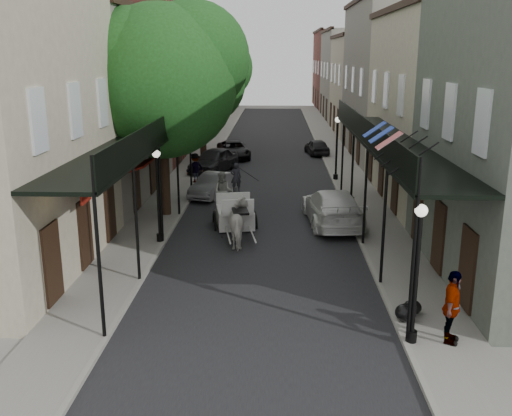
# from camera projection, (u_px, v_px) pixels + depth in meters

# --- Properties ---
(ground) EXTENTS (140.00, 140.00, 0.00)m
(ground) POSITION_uv_depth(u_px,v_px,m) (257.00, 310.00, 17.00)
(ground) COLOR gray
(ground) RESTS_ON ground
(road) EXTENTS (8.00, 90.00, 0.01)m
(road) POSITION_uv_depth(u_px,v_px,m) (268.00, 174.00, 36.29)
(road) COLOR black
(road) RESTS_ON ground
(sidewalk_left) EXTENTS (2.20, 90.00, 0.12)m
(sidewalk_left) POSITION_uv_depth(u_px,v_px,m) (190.00, 172.00, 36.45)
(sidewalk_left) COLOR gray
(sidewalk_left) RESTS_ON ground
(sidewalk_right) EXTENTS (2.20, 90.00, 0.12)m
(sidewalk_right) POSITION_uv_depth(u_px,v_px,m) (347.00, 174.00, 36.10)
(sidewalk_right) COLOR gray
(sidewalk_right) RESTS_ON ground
(building_row_left) EXTENTS (5.00, 80.00, 10.50)m
(building_row_left) POSITION_uv_depth(u_px,v_px,m) (161.00, 82.00, 44.86)
(building_row_left) COLOR #BCB396
(building_row_left) RESTS_ON ground
(building_row_right) EXTENTS (5.00, 80.00, 10.50)m
(building_row_right) POSITION_uv_depth(u_px,v_px,m) (381.00, 82.00, 44.27)
(building_row_right) COLOR gray
(building_row_right) RESTS_ON ground
(gallery_left) EXTENTS (2.20, 18.05, 4.88)m
(gallery_left) POSITION_uv_depth(u_px,v_px,m) (144.00, 140.00, 22.84)
(gallery_left) COLOR black
(gallery_left) RESTS_ON sidewalk_left
(gallery_right) EXTENTS (2.20, 18.05, 4.88)m
(gallery_right) POSITION_uv_depth(u_px,v_px,m) (384.00, 141.00, 22.50)
(gallery_right) COLOR black
(gallery_right) RESTS_ON sidewalk_right
(tree_near) EXTENTS (7.31, 6.80, 9.63)m
(tree_near) POSITION_uv_depth(u_px,v_px,m) (170.00, 75.00, 25.26)
(tree_near) COLOR #382619
(tree_near) RESTS_ON sidewalk_left
(tree_far) EXTENTS (6.45, 6.00, 8.61)m
(tree_far) POSITION_uv_depth(u_px,v_px,m) (207.00, 77.00, 38.94)
(tree_far) COLOR #382619
(tree_far) RESTS_ON sidewalk_left
(lamppost_right_near) EXTENTS (0.32, 0.32, 3.71)m
(lamppost_right_near) POSITION_uv_depth(u_px,v_px,m) (416.00, 272.00, 14.39)
(lamppost_right_near) COLOR black
(lamppost_right_near) RESTS_ON sidewalk_right
(lamppost_left) EXTENTS (0.32, 0.32, 3.71)m
(lamppost_left) POSITION_uv_depth(u_px,v_px,m) (158.00, 194.00, 22.39)
(lamppost_left) COLOR black
(lamppost_left) RESTS_ON sidewalk_left
(lamppost_right_far) EXTENTS (0.32, 0.32, 3.71)m
(lamppost_right_far) POSITION_uv_depth(u_px,v_px,m) (337.00, 147.00, 33.68)
(lamppost_right_far) COLOR black
(lamppost_right_far) RESTS_ON sidewalk_right
(horse) EXTENTS (1.31, 2.27, 1.81)m
(horse) POSITION_uv_depth(u_px,v_px,m) (241.00, 223.00, 22.58)
(horse) COLOR silver
(horse) RESTS_ON ground
(carriage) EXTENTS (2.10, 2.87, 3.02)m
(carriage) POSITION_uv_depth(u_px,v_px,m) (234.00, 199.00, 25.20)
(carriage) COLOR black
(carriage) RESTS_ON ground
(pedestrian_walking) EXTENTS (1.00, 0.79, 1.98)m
(pedestrian_walking) POSITION_uv_depth(u_px,v_px,m) (223.00, 192.00, 27.32)
(pedestrian_walking) COLOR #A8A89F
(pedestrian_walking) RESTS_ON ground
(pedestrian_sidewalk_left) EXTENTS (1.24, 1.20, 1.70)m
(pedestrian_sidewalk_left) POSITION_uv_depth(u_px,v_px,m) (195.00, 168.00, 33.23)
(pedestrian_sidewalk_left) COLOR gray
(pedestrian_sidewalk_left) RESTS_ON sidewalk_left
(pedestrian_sidewalk_right) EXTENTS (0.89, 1.25, 1.97)m
(pedestrian_sidewalk_right) POSITION_uv_depth(u_px,v_px,m) (452.00, 307.00, 14.60)
(pedestrian_sidewalk_right) COLOR gray
(pedestrian_sidewalk_right) RESTS_ON sidewalk_right
(car_left_near) EXTENTS (3.32, 4.96, 1.57)m
(car_left_near) POSITION_uv_depth(u_px,v_px,m) (213.00, 160.00, 36.57)
(car_left_near) COLOR black
(car_left_near) RESTS_ON ground
(car_left_mid) EXTENTS (2.47, 3.99, 1.24)m
(car_left_mid) POSITION_uv_depth(u_px,v_px,m) (213.00, 185.00, 30.44)
(car_left_mid) COLOR gray
(car_left_mid) RESTS_ON ground
(car_left_far) EXTENTS (2.97, 4.79, 1.24)m
(car_left_far) POSITION_uv_depth(u_px,v_px,m) (233.00, 150.00, 41.62)
(car_left_far) COLOR black
(car_left_far) RESTS_ON ground
(car_right_near) EXTENTS (2.67, 5.61, 1.58)m
(car_right_near) POSITION_uv_depth(u_px,v_px,m) (332.00, 207.00, 25.37)
(car_right_near) COLOR silver
(car_right_near) RESTS_ON ground
(car_right_far) EXTENTS (1.93, 3.68, 1.19)m
(car_right_far) POSITION_uv_depth(u_px,v_px,m) (317.00, 147.00, 43.07)
(car_right_far) COLOR black
(car_right_far) RESTS_ON ground
(trash_bags) EXTENTS (0.85, 1.00, 0.50)m
(trash_bags) POSITION_uv_depth(u_px,v_px,m) (408.00, 311.00, 16.14)
(trash_bags) COLOR black
(trash_bags) RESTS_ON sidewalk_right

